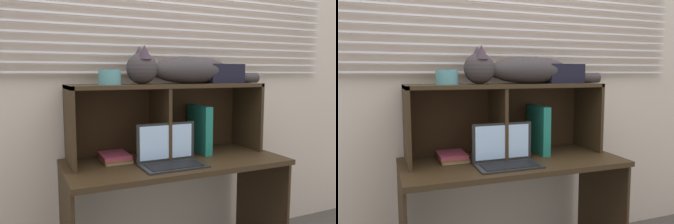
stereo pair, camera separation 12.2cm
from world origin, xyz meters
TOP-DOWN VIEW (x-y plane):
  - back_panel_with_blinds at (0.00, 0.55)m, footprint 4.40×0.08m
  - desk at (0.00, 0.22)m, footprint 1.30×0.58m
  - hutch_shelf_unit at (-0.01, 0.37)m, footprint 1.20×0.33m
  - cat at (0.09, 0.33)m, footprint 0.93×0.20m
  - laptop at (-0.08, 0.12)m, footprint 0.36×0.21m
  - binder_upright at (0.22, 0.33)m, footprint 0.05×0.26m
  - book_stack at (-0.34, 0.33)m, footprint 0.17×0.22m
  - small_basket at (-0.36, 0.33)m, footprint 0.13×0.13m
  - storage_box at (0.39, 0.33)m, footprint 0.24×0.16m

SIDE VIEW (x-z plane):
  - desk at x=0.00m, z-range 0.21..0.92m
  - book_stack at x=-0.34m, z-range 0.71..0.76m
  - laptop at x=-0.08m, z-range 0.65..0.88m
  - binder_upright at x=0.22m, z-range 0.71..1.01m
  - hutch_shelf_unit at x=-0.01m, z-range 0.79..1.24m
  - small_basket at x=-0.36m, z-range 1.16..1.24m
  - storage_box at x=0.39m, z-range 1.16..1.28m
  - cat at x=0.09m, z-range 1.13..1.36m
  - back_panel_with_blinds at x=0.00m, z-range 0.01..2.51m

